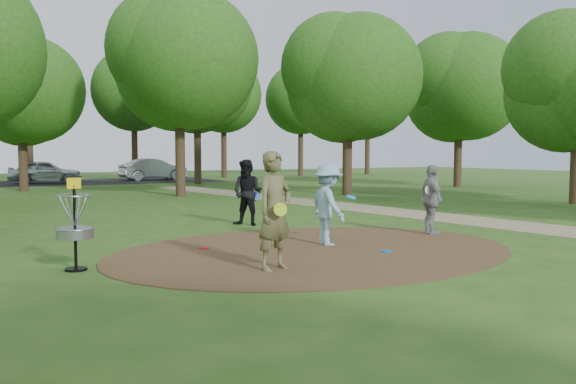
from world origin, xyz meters
TOP-DOWN VIEW (x-y plane):
  - ground at (0.00, 0.00)m, footprint 100.00×100.00m
  - dirt_clearing at (0.00, 0.00)m, footprint 8.40×8.40m
  - footpath at (6.50, 2.00)m, footprint 7.55×39.89m
  - parking_lot at (2.00, 30.00)m, footprint 14.00×8.00m
  - player_observer_with_disc at (-1.59, -1.27)m, footprint 0.84×0.68m
  - player_throwing_with_disc at (0.54, 0.44)m, footprint 1.03×1.14m
  - player_walking_with_disc at (0.40, 4.19)m, footprint 1.06×1.09m
  - player_waiting_with_disc at (3.54, 0.55)m, footprint 0.69×1.06m
  - disc_ground_cyan at (-0.14, 1.32)m, footprint 0.22×0.22m
  - disc_ground_blue at (1.08, -0.86)m, footprint 0.22×0.22m
  - disc_ground_red at (-1.93, 1.20)m, footprint 0.22×0.22m
  - car_left at (-2.32, 29.42)m, footprint 4.52×2.17m
  - car_right at (4.91, 30.28)m, footprint 4.81×2.04m
  - disc_golf_basket at (-4.50, 0.30)m, footprint 0.63×0.63m
  - tree_ring at (1.80, 9.50)m, footprint 37.48×45.44m

SIDE VIEW (x-z plane):
  - ground at x=0.00m, z-range 0.00..0.00m
  - parking_lot at x=2.00m, z-range 0.00..0.01m
  - footpath at x=6.50m, z-range 0.00..0.01m
  - dirt_clearing at x=0.00m, z-range 0.00..0.02m
  - disc_ground_cyan at x=-0.14m, z-range 0.02..0.04m
  - disc_ground_blue at x=1.08m, z-range 0.02..0.04m
  - disc_ground_red at x=-1.93m, z-range 0.02..0.04m
  - car_left at x=-2.32m, z-range 0.00..1.49m
  - car_right at x=4.91m, z-range 0.00..1.54m
  - player_waiting_with_disc at x=3.54m, z-range 0.00..1.67m
  - player_throwing_with_disc at x=0.54m, z-range 0.00..1.72m
  - disc_golf_basket at x=-4.50m, z-range 0.10..1.64m
  - player_walking_with_disc at x=0.40m, z-range 0.00..1.77m
  - player_observer_with_disc at x=-1.59m, z-range 0.00..1.98m
  - tree_ring at x=1.80m, z-range 0.77..9.70m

